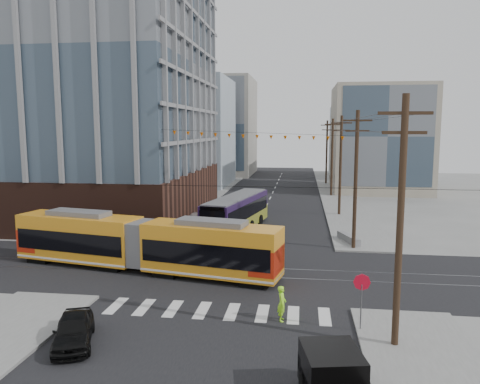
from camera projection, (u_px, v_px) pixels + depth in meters
name	position (u px, v px, depth m)	size (l,w,h in m)	color
ground	(226.00, 292.00, 27.63)	(160.00, 160.00, 0.00)	slate
office_building	(61.00, 85.00, 51.18)	(30.00, 25.00, 28.60)	#381E16
bg_bldg_nw_near	(177.00, 132.00, 79.72)	(18.00, 16.00, 18.00)	#8C99A5
bg_bldg_ne_near	(379.00, 139.00, 71.62)	(14.00, 14.00, 16.00)	gray
bg_bldg_nw_far	(215.00, 127.00, 98.84)	(16.00, 18.00, 20.00)	gray
bg_bldg_ne_far	(373.00, 142.00, 91.13)	(16.00, 16.00, 14.00)	#8C99A5
utility_pole_near	(400.00, 225.00, 19.88)	(0.30, 0.30, 11.00)	black
utility_pole_far	(327.00, 153.00, 80.79)	(0.30, 0.30, 11.00)	black
streetcar	(142.00, 244.00, 31.57)	(19.09, 2.68, 3.68)	orange
city_bus	(237.00, 213.00, 43.90)	(2.62, 12.11, 3.43)	#210F37
black_sedan	(74.00, 330.00, 20.78)	(1.62, 4.03, 1.37)	black
parked_car_silver	(190.00, 224.00, 43.37)	(1.61, 4.63, 1.52)	gray
parked_car_white	(199.00, 219.00, 45.98)	(2.05, 5.03, 1.46)	#BEB3B2
parked_car_grey	(214.00, 207.00, 53.43)	(2.12, 4.61, 1.28)	slate
pedestrian	(282.00, 303.00, 23.34)	(0.66, 0.43, 1.80)	#A1FF24
stop_sign	(361.00, 305.00, 22.03)	(0.80, 0.80, 2.64)	red
jersey_barrier	(349.00, 239.00, 39.26)	(0.81, 3.59, 0.72)	gray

